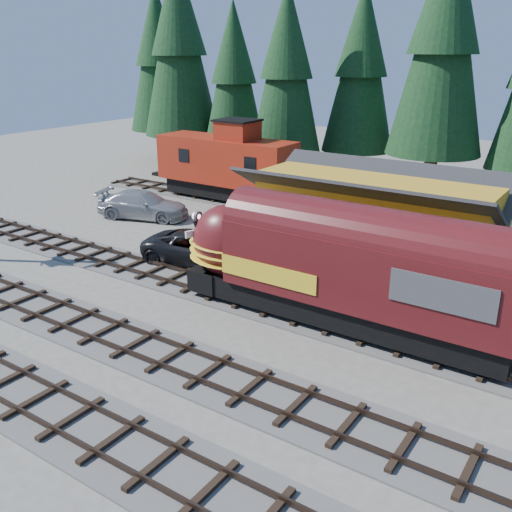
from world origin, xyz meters
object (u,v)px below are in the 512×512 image
Objects in this scene: pickup_truck_a at (200,248)px; depot at (372,216)px; caboose at (227,164)px; locomotive at (330,271)px; pickup_truck_b at (143,205)px.

depot is at bearing -76.25° from pickup_truck_a.
caboose is at bearing 17.63° from pickup_truck_a.
pickup_truck_b is at bearing 158.19° from locomotive.
depot reaches higher than locomotive.
depot is 0.87× the size of locomotive.
pickup_truck_a is at bearing 164.39° from locomotive.
pickup_truck_a is (6.77, -11.49, -1.93)m from caboose.
locomotive is 9.45m from pickup_truck_a.
caboose is (-15.75, 14.00, 0.41)m from locomotive.
pickup_truck_b is at bearing -105.43° from caboose.
pickup_truck_b is at bearing 178.05° from depot.
pickup_truck_a is (-8.98, 2.51, -1.51)m from locomotive.
caboose is 1.74× the size of pickup_truck_b.
locomotive is at bearing -81.08° from depot.
depot is 2.09× the size of pickup_truck_a.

